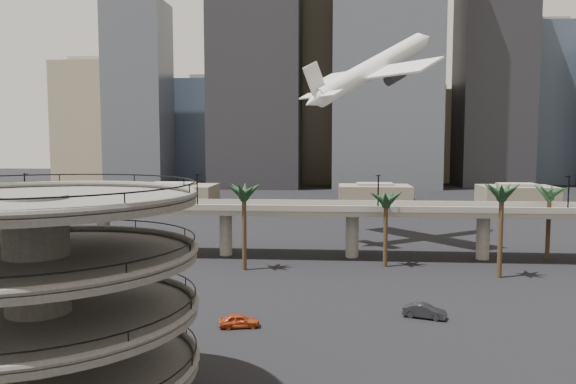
# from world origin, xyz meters

# --- Properties ---
(parking_ramp) EXTENTS (22.20, 22.20, 17.35)m
(parking_ramp) POSITION_xyz_m (-13.00, -4.00, 9.84)
(parking_ramp) COLOR #494644
(parking_ramp) RESTS_ON ground
(overpass) EXTENTS (130.00, 9.30, 14.70)m
(overpass) POSITION_xyz_m (0.00, 55.00, 7.34)
(overpass) COLOR slate
(overpass) RESTS_ON ground
(palm_trees) EXTENTS (54.40, 18.40, 14.00)m
(palm_trees) POSITION_xyz_m (21.48, 47.47, 11.30)
(palm_trees) COLOR #402E1B
(palm_trees) RESTS_ON ground
(low_buildings) EXTENTS (135.00, 27.50, 6.80)m
(low_buildings) POSITION_xyz_m (6.89, 142.30, 2.86)
(low_buildings) COLOR brown
(low_buildings) RESTS_ON ground
(skyline) EXTENTS (269.00, 86.00, 128.53)m
(skyline) POSITION_xyz_m (15.11, 217.08, 47.03)
(skyline) COLOR gray
(skyline) RESTS_ON ground
(airborne_jet) EXTENTS (28.43, 28.06, 18.64)m
(airborne_jet) POSITION_xyz_m (15.11, 70.50, 33.83)
(airborne_jet) COLOR silver
(airborne_jet) RESTS_ON ground
(car_a) EXTENTS (4.60, 2.59, 1.48)m
(car_a) POSITION_xyz_m (-2.40, 17.17, 0.74)
(car_a) COLOR #AD3C18
(car_a) RESTS_ON ground
(car_b) EXTENTS (5.09, 3.15, 1.58)m
(car_b) POSITION_xyz_m (17.99, 22.02, 0.79)
(car_b) COLOR black
(car_b) RESTS_ON ground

